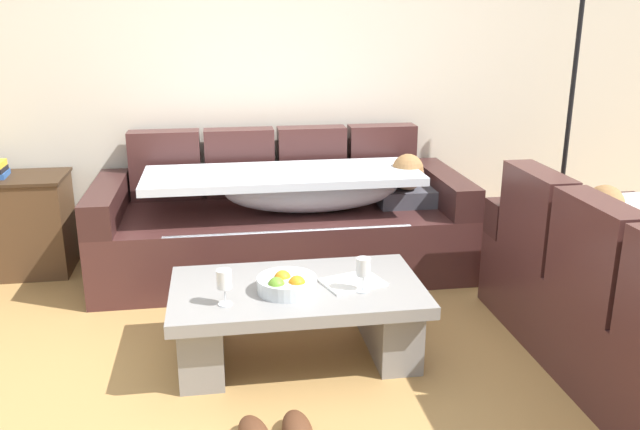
% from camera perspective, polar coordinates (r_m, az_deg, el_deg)
% --- Properties ---
extents(ground_plane, '(14.00, 14.00, 0.00)m').
position_cam_1_polar(ground_plane, '(2.92, -4.55, -16.84)').
color(ground_plane, '#B18449').
extents(back_wall, '(9.00, 0.10, 2.70)m').
position_cam_1_polar(back_wall, '(4.58, -7.14, 13.59)').
color(back_wall, beige).
rests_on(back_wall, ground_plane).
extents(couch_along_wall, '(2.33, 0.92, 0.88)m').
position_cam_1_polar(couch_along_wall, '(4.26, -2.83, -0.55)').
color(couch_along_wall, '#452423').
rests_on(couch_along_wall, ground_plane).
extents(coffee_table, '(1.20, 0.68, 0.38)m').
position_cam_1_polar(coffee_table, '(3.22, -1.98, -8.46)').
color(coffee_table, gray).
rests_on(coffee_table, ground_plane).
extents(fruit_bowl, '(0.28, 0.28, 0.10)m').
position_cam_1_polar(fruit_bowl, '(3.08, -2.92, -5.99)').
color(fruit_bowl, silver).
rests_on(fruit_bowl, coffee_table).
extents(wine_glass_near_left, '(0.07, 0.07, 0.17)m').
position_cam_1_polar(wine_glass_near_left, '(2.95, -8.31, -5.65)').
color(wine_glass_near_left, silver).
rests_on(wine_glass_near_left, coffee_table).
extents(wine_glass_near_right, '(0.07, 0.07, 0.17)m').
position_cam_1_polar(wine_glass_near_right, '(3.06, 3.77, -4.64)').
color(wine_glass_near_right, silver).
rests_on(wine_glass_near_right, coffee_table).
extents(open_magazine, '(0.33, 0.28, 0.01)m').
position_cam_1_polar(open_magazine, '(3.19, 2.85, -5.84)').
color(open_magazine, white).
rests_on(open_magazine, coffee_table).
extents(side_cabinet, '(0.72, 0.44, 0.64)m').
position_cam_1_polar(side_cabinet, '(4.66, -25.09, -0.79)').
color(side_cabinet, '#4F3520').
rests_on(side_cabinet, ground_plane).
extents(floor_lamp, '(0.33, 0.31, 1.95)m').
position_cam_1_polar(floor_lamp, '(4.67, 20.70, 9.82)').
color(floor_lamp, black).
rests_on(floor_lamp, ground_plane).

